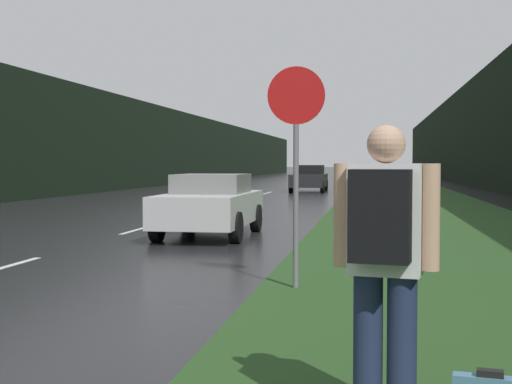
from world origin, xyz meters
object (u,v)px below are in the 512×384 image
hitchhiker_with_backpack (384,256)px  stop_sign (296,150)px  car_passing_near (210,204)px  car_passing_far (309,178)px

hitchhiker_with_backpack → stop_sign: bearing=112.2°
car_passing_near → car_passing_far: car_passing_far is taller
stop_sign → car_passing_near: stop_sign is taller
hitchhiker_with_backpack → car_passing_near: (-3.59, 10.90, -0.35)m
stop_sign → car_passing_near: (-2.56, 6.25, -1.06)m
hitchhiker_with_backpack → car_passing_far: hitchhiker_with_backpack is taller
car_passing_near → car_passing_far: 24.52m
car_passing_far → car_passing_near: bearing=90.0°
hitchhiker_with_backpack → car_passing_far: (-3.59, 35.42, -0.30)m
hitchhiker_with_backpack → car_passing_far: bearing=105.5°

